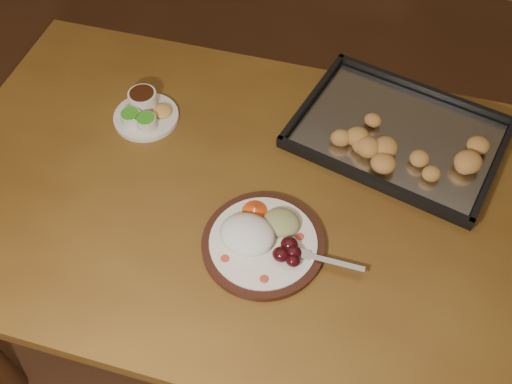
% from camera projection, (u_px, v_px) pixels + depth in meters
% --- Properties ---
extents(ground, '(4.00, 4.00, 0.00)m').
position_uv_depth(ground, '(204.00, 258.00, 2.04)').
color(ground, '#57311E').
rests_on(ground, ground).
extents(dining_table, '(1.60, 1.08, 0.75)m').
position_uv_depth(dining_table, '(261.00, 219.00, 1.36)').
color(dining_table, brown).
rests_on(dining_table, ground).
extents(dinner_plate, '(0.34, 0.26, 0.06)m').
position_uv_depth(dinner_plate, '(261.00, 239.00, 1.19)').
color(dinner_plate, black).
rests_on(dinner_plate, dining_table).
extents(condiment_saucer, '(0.16, 0.16, 0.05)m').
position_uv_depth(condiment_saucer, '(144.00, 112.00, 1.41)').
color(condiment_saucer, white).
rests_on(condiment_saucer, dining_table).
extents(baking_tray, '(0.52, 0.41, 0.05)m').
position_uv_depth(baking_tray, '(398.00, 132.00, 1.37)').
color(baking_tray, black).
rests_on(baking_tray, dining_table).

